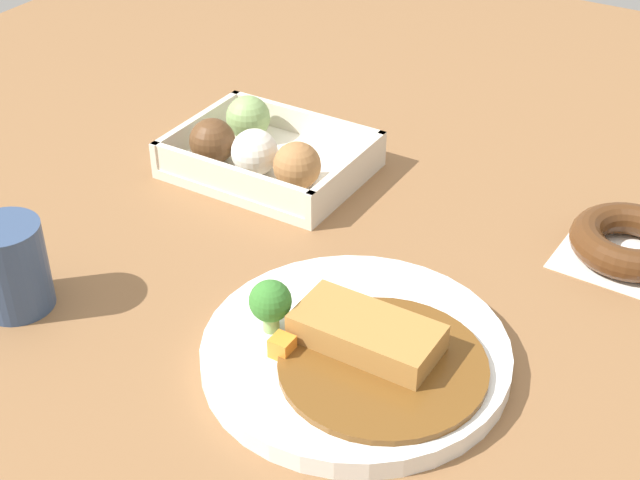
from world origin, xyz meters
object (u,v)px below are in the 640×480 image
chocolate_ring_donut (629,242)px  coffee_mug (11,267)px  donut_box (262,153)px  curry_plate (356,350)px

chocolate_ring_donut → coffee_mug: size_ratio=1.48×
donut_box → chocolate_ring_donut: size_ratio=1.65×
curry_plate → chocolate_ring_donut: 0.31m
curry_plate → donut_box: curry_plate is taller
coffee_mug → chocolate_ring_donut: bearing=38.8°
coffee_mug → donut_box: bearing=80.3°
curry_plate → donut_box: size_ratio=1.24×
curry_plate → coffee_mug: size_ratio=3.04×
donut_box → coffee_mug: coffee_mug is taller
curry_plate → coffee_mug: 0.32m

